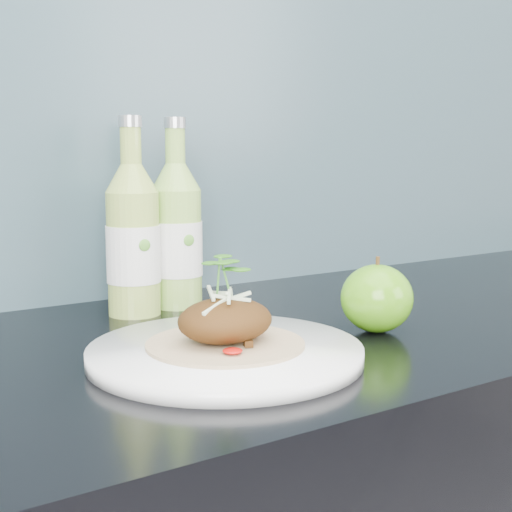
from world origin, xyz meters
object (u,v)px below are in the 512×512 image
object	(u,v)px
dinner_plate	(225,353)
green_apple	(377,298)
cider_bottle_left	(133,240)
cider_bottle_right	(177,236)

from	to	relation	value
dinner_plate	green_apple	bearing A→B (deg)	-0.16
dinner_plate	cider_bottle_left	world-z (taller)	cider_bottle_left
dinner_plate	cider_bottle_right	xyz separation A→B (m)	(0.08, 0.27, 0.10)
dinner_plate	cider_bottle_left	xyz separation A→B (m)	(0.01, 0.26, 0.10)
dinner_plate	green_apple	world-z (taller)	green_apple
dinner_plate	cider_bottle_right	size ratio (longest dim) A/B	1.43
green_apple	cider_bottle_right	size ratio (longest dim) A/B	0.41
cider_bottle_left	green_apple	bearing A→B (deg)	-32.16
cider_bottle_right	cider_bottle_left	bearing A→B (deg)	172.81
cider_bottle_left	cider_bottle_right	size ratio (longest dim) A/B	1.00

